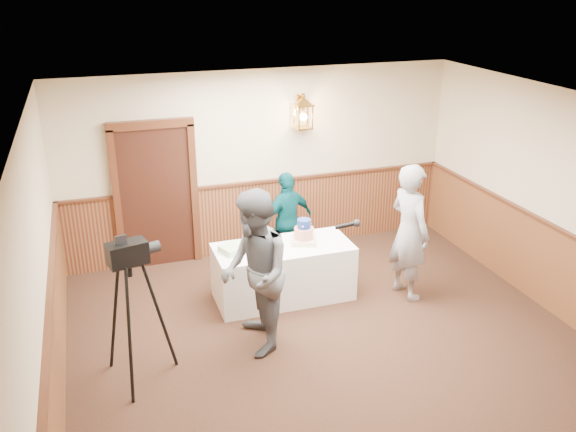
# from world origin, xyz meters

# --- Properties ---
(ground) EXTENTS (7.00, 7.00, 0.00)m
(ground) POSITION_xyz_m (0.00, 0.00, 0.00)
(ground) COLOR black
(ground) RESTS_ON ground
(room_shell) EXTENTS (6.02, 7.02, 2.81)m
(room_shell) POSITION_xyz_m (-0.05, 0.45, 1.52)
(room_shell) COLOR beige
(room_shell) RESTS_ON ground
(display_table) EXTENTS (1.80, 0.80, 0.75)m
(display_table) POSITION_xyz_m (-0.18, 1.90, 0.38)
(display_table) COLOR white
(display_table) RESTS_ON ground
(tiered_cake) EXTENTS (0.41, 0.41, 0.33)m
(tiered_cake) POSITION_xyz_m (0.12, 1.93, 0.88)
(tiered_cake) COLOR beige
(tiered_cake) RESTS_ON display_table
(sheet_cake_yellow) EXTENTS (0.30, 0.24, 0.06)m
(sheet_cake_yellow) POSITION_xyz_m (-0.43, 1.90, 0.78)
(sheet_cake_yellow) COLOR #E9ED8E
(sheet_cake_yellow) RESTS_ON display_table
(sheet_cake_green) EXTENTS (0.41, 0.37, 0.08)m
(sheet_cake_green) POSITION_xyz_m (-0.82, 1.95, 0.79)
(sheet_cake_green) COLOR #ADD496
(sheet_cake_green) RESTS_ON display_table
(interviewer) EXTENTS (1.55, 0.99, 1.92)m
(interviewer) POSITION_xyz_m (-0.84, 0.88, 0.96)
(interviewer) COLOR #54575D
(interviewer) RESTS_ON ground
(baker) EXTENTS (0.56, 0.75, 1.85)m
(baker) POSITION_xyz_m (1.41, 1.44, 0.92)
(baker) COLOR gray
(baker) RESTS_ON ground
(assistant_p) EXTENTS (0.92, 0.61, 1.45)m
(assistant_p) POSITION_xyz_m (0.18, 2.78, 0.73)
(assistant_p) COLOR #064249
(assistant_p) RESTS_ON ground
(tv_camera_rig) EXTENTS (0.63, 0.58, 1.60)m
(tv_camera_rig) POSITION_xyz_m (-2.19, 0.72, 0.72)
(tv_camera_rig) COLOR black
(tv_camera_rig) RESTS_ON ground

